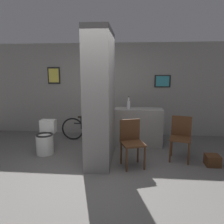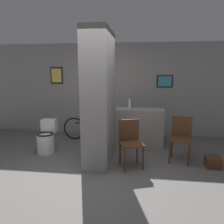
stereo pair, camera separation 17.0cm
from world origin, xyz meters
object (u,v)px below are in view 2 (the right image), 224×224
at_px(chair_by_doorway, 181,136).
at_px(bicycle, 91,128).
at_px(toilet, 46,139).
at_px(bottle_tall, 129,104).
at_px(chair_near_pillar, 130,141).

bearing_deg(chair_by_doorway, bicycle, 167.48).
bearing_deg(chair_by_doorway, toilet, -167.06).
xyz_separation_m(bicycle, bottle_tall, (1.02, -0.32, 0.72)).
distance_m(toilet, bicycle, 1.29).
distance_m(chair_by_doorway, bottle_tall, 1.44).
distance_m(toilet, chair_near_pillar, 2.00).
distance_m(chair_near_pillar, bottle_tall, 1.29).
bearing_deg(bicycle, toilet, -129.11).
height_order(chair_by_doorway, bicycle, chair_by_doorway).
bearing_deg(bottle_tall, chair_near_pillar, -85.85).
relative_size(toilet, chair_near_pillar, 0.80).
relative_size(chair_near_pillar, bicycle, 0.59).
relative_size(chair_by_doorway, bicycle, 0.59).
bearing_deg(chair_by_doorway, bottle_tall, 159.72).
bearing_deg(bottle_tall, toilet, -159.65).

